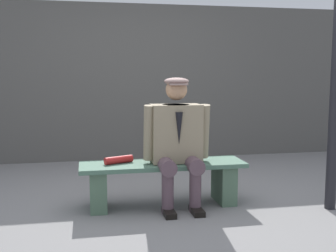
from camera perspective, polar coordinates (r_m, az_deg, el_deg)
ground_plane at (r=4.12m, az=-0.71°, el=-10.72°), size 30.00×30.00×0.00m
bench at (r=4.04m, az=-0.72°, el=-7.04°), size 1.57×0.44×0.42m
seated_man at (r=3.94m, az=1.23°, el=-1.62°), size 0.64×0.56×1.23m
rolled_magazine at (r=3.99m, az=-6.73°, el=-4.59°), size 0.28×0.17×0.07m
stadium_wall at (r=6.27m, az=-4.69°, el=5.90°), size 12.00×0.24×2.26m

